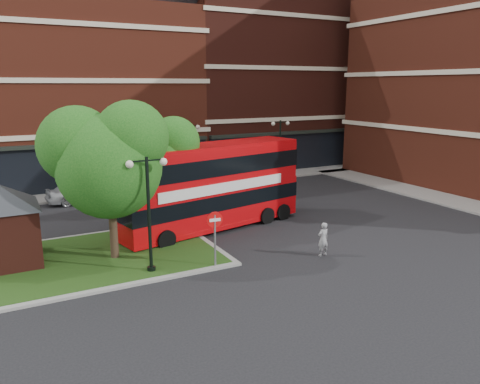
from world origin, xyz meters
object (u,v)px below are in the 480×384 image
bus (211,181)px  car_white (202,179)px  woman (323,239)px  car_silver (81,191)px

bus → car_white: bus is taller
woman → car_silver: woman is taller
bus → car_white: (3.57, 9.66, -1.92)m
bus → car_white: bearing=57.7°
woman → car_silver: 17.95m
woman → car_white: 15.97m
woman → car_silver: bearing=-65.4°
woman → car_white: (0.75, 15.96, -0.02)m
bus → woman: bus is taller
bus → car_silver: 11.23m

